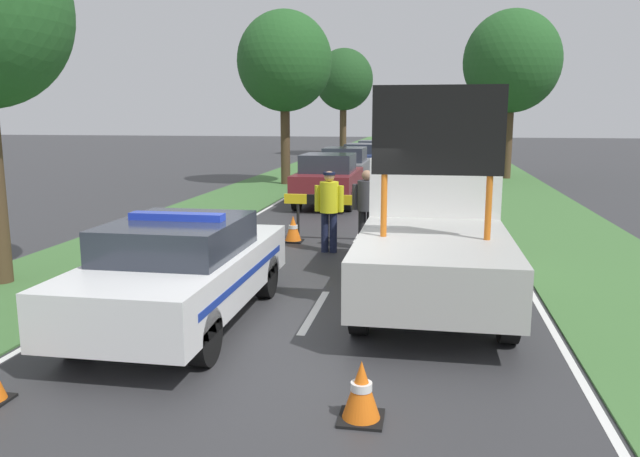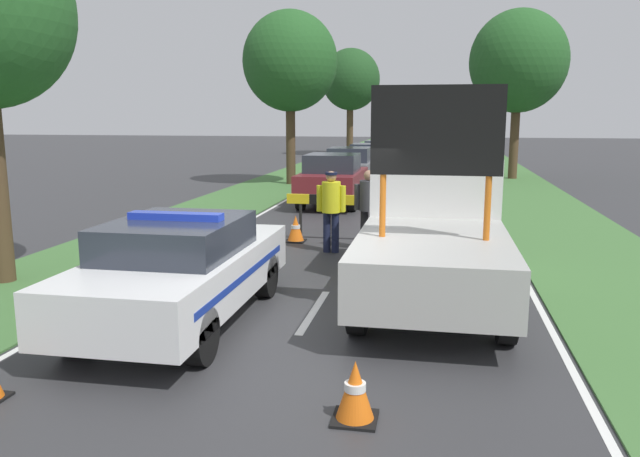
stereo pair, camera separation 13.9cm
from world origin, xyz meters
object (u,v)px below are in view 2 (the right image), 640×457
at_px(traffic_cone_near_police, 467,242).
at_px(queued_car_hatch_blue, 366,157).
at_px(traffic_cone_lane_edge, 355,391).
at_px(queued_car_wagon_maroon, 333,179).
at_px(pedestrian_civilian, 369,204).
at_px(roadside_tree_mid_left, 351,80).
at_px(police_officer, 331,204).
at_px(traffic_cone_behind_barrier, 296,229).
at_px(road_barrier, 355,203).
at_px(roadside_tree_near_left, 290,62).
at_px(queued_car_van_white, 379,151).
at_px(roadside_tree_far_left, 519,62).
at_px(queued_car_suv_grey, 350,167).
at_px(traffic_cone_centre_front, 454,231).
at_px(roadside_tree_mid_right, 349,87).
at_px(work_truck, 434,226).
at_px(police_car, 181,268).

relative_size(traffic_cone_near_police, queued_car_hatch_blue, 0.12).
relative_size(traffic_cone_lane_edge, queued_car_wagon_maroon, 0.15).
height_order(pedestrian_civilian, roadside_tree_mid_left, roadside_tree_mid_left).
xyz_separation_m(police_officer, traffic_cone_behind_barrier, (-1.02, 1.00, -0.75)).
bearing_deg(road_barrier, roadside_tree_mid_left, 98.86).
xyz_separation_m(queued_car_wagon_maroon, roadside_tree_near_left, (-2.84, 6.00, 4.31)).
relative_size(road_barrier, queued_car_hatch_blue, 0.73).
bearing_deg(queued_car_van_white, roadside_tree_far_left, 130.13).
bearing_deg(queued_car_suv_grey, traffic_cone_centre_front, 109.24).
distance_m(police_officer, traffic_cone_near_police, 3.03).
bearing_deg(traffic_cone_centre_front, roadside_tree_mid_right, 102.01).
bearing_deg(work_truck, pedestrian_civilian, -67.13).
xyz_separation_m(traffic_cone_near_police, queued_car_wagon_maroon, (-4.07, 6.84, 0.60)).
height_order(traffic_cone_near_police, traffic_cone_centre_front, traffic_cone_centre_front).
relative_size(roadside_tree_near_left, roadside_tree_far_left, 0.95).
distance_m(police_officer, roadside_tree_mid_left, 33.63).
bearing_deg(queued_car_wagon_maroon, work_truck, 108.77).
bearing_deg(roadside_tree_mid_left, roadside_tree_mid_right, 100.28).
xyz_separation_m(police_car, queued_car_van_white, (-0.06, 30.78, -0.05)).
relative_size(pedestrian_civilian, queued_car_wagon_maroon, 0.44).
bearing_deg(traffic_cone_behind_barrier, traffic_cone_centre_front, 4.05).
distance_m(police_officer, traffic_cone_centre_front, 3.04).
bearing_deg(roadside_tree_mid_left, traffic_cone_lane_edge, -82.01).
height_order(traffic_cone_near_police, roadside_tree_near_left, roadside_tree_near_left).
xyz_separation_m(queued_car_wagon_maroon, queued_car_hatch_blue, (-0.35, 12.98, -0.10)).
xyz_separation_m(work_truck, traffic_cone_near_police, (0.70, 3.07, -0.86)).
height_order(pedestrian_civilian, roadside_tree_far_left, roadside_tree_far_left).
distance_m(traffic_cone_lane_edge, queued_car_hatch_blue, 27.80).
distance_m(traffic_cone_lane_edge, roadside_tree_mid_right, 43.75).
distance_m(queued_car_hatch_blue, queued_car_van_white, 5.63).
xyz_separation_m(queued_car_hatch_blue, roadside_tree_mid_right, (-3.12, 15.41, 4.37)).
bearing_deg(queued_car_suv_grey, police_officer, 96.03).
relative_size(police_officer, roadside_tree_mid_left, 0.23).
distance_m(queued_car_van_white, roadside_tree_far_left, 11.95).
height_order(police_car, queued_car_suv_grey, queued_car_suv_grey).
xyz_separation_m(traffic_cone_lane_edge, queued_car_suv_grey, (-2.86, 20.25, 0.53)).
distance_m(work_truck, traffic_cone_near_police, 3.26).
xyz_separation_m(traffic_cone_centre_front, roadside_tree_far_left, (3.06, 16.07, 5.04)).
bearing_deg(roadside_tree_mid_right, queued_car_hatch_blue, -78.56).
relative_size(traffic_cone_lane_edge, roadside_tree_near_left, 0.08).
bearing_deg(work_truck, police_car, 30.86).
xyz_separation_m(pedestrian_civilian, roadside_tree_mid_left, (-4.95, 32.70, 4.47)).
bearing_deg(roadside_tree_near_left, pedestrian_civilian, -69.50).
xyz_separation_m(traffic_cone_behind_barrier, roadside_tree_mid_left, (-3.16, 32.07, 5.21)).
relative_size(queued_car_suv_grey, roadside_tree_near_left, 0.61).
distance_m(police_car, queued_car_hatch_blue, 25.15).
relative_size(police_car, queued_car_suv_grey, 1.07).
bearing_deg(roadside_tree_mid_left, queued_car_wagon_maroon, -83.35).
relative_size(traffic_cone_centre_front, queued_car_wagon_maroon, 0.16).
distance_m(roadside_tree_mid_left, roadside_tree_mid_right, 2.53).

